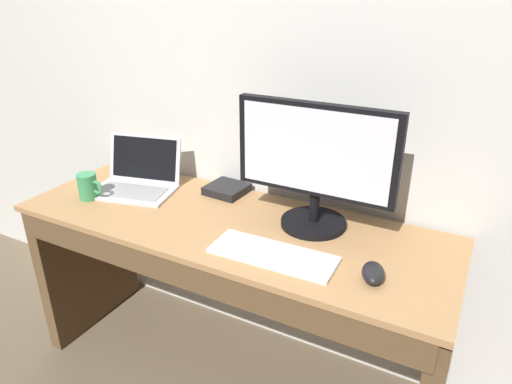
{
  "coord_description": "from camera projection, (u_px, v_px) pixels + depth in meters",
  "views": [
    {
      "loc": [
        0.78,
        -1.26,
        1.51
      ],
      "look_at": [
        0.11,
        0.0,
        0.86
      ],
      "focal_mm": 32.44,
      "sensor_mm": 36.0,
      "label": 1
    }
  ],
  "objects": [
    {
      "name": "coffee_mug",
      "position": [
        88.0,
        186.0,
        1.83
      ],
      "size": [
        0.12,
        0.08,
        0.1
      ],
      "color": "#388E56",
      "rests_on": "desk"
    },
    {
      "name": "laptop_silver",
      "position": [
        137.0,
        177.0,
        1.92
      ],
      "size": [
        0.38,
        0.33,
        0.2
      ],
      "color": "silver",
      "rests_on": "desk"
    },
    {
      "name": "wired_keyboard",
      "position": [
        273.0,
        254.0,
        1.45
      ],
      "size": [
        0.41,
        0.16,
        0.02
      ],
      "color": "white",
      "rests_on": "desk"
    },
    {
      "name": "computer_mouse",
      "position": [
        373.0,
        273.0,
        1.34
      ],
      "size": [
        0.09,
        0.12,
        0.04
      ],
      "primitive_type": "ellipsoid",
      "rotation": [
        0.0,
        0.0,
        0.28
      ],
      "color": "black",
      "rests_on": "desk"
    },
    {
      "name": "external_monitor",
      "position": [
        315.0,
        162.0,
        1.53
      ],
      "size": [
        0.55,
        0.23,
        0.44
      ],
      "color": "black",
      "rests_on": "desk"
    },
    {
      "name": "desk",
      "position": [
        228.0,
        280.0,
        1.76
      ],
      "size": [
        1.6,
        0.56,
        0.72
      ],
      "color": "#A87A4C",
      "rests_on": "ground"
    },
    {
      "name": "ground_plane",
      "position": [
        233.0,
        371.0,
        1.97
      ],
      "size": [
        14.0,
        14.0,
        0.0
      ],
      "primitive_type": "plane",
      "color": "brown"
    },
    {
      "name": "external_drive_box",
      "position": [
        227.0,
        189.0,
        1.89
      ],
      "size": [
        0.16,
        0.16,
        0.03
      ],
      "primitive_type": "cube",
      "rotation": [
        0.0,
        0.0,
        -0.07
      ],
      "color": "black",
      "rests_on": "desk"
    }
  ]
}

